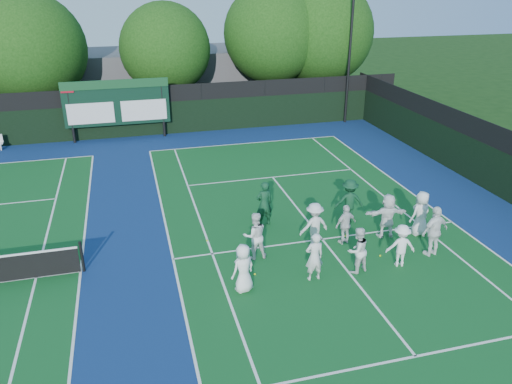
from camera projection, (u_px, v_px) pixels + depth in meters
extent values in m
plane|color=black|center=(333.00, 253.00, 17.54)|extent=(120.00, 120.00, 0.00)
cube|color=navy|center=(158.00, 261.00, 17.01)|extent=(34.00, 32.00, 0.01)
cube|color=#10501E|center=(322.00, 239.00, 18.42)|extent=(10.97, 23.77, 0.00)
cube|color=silver|center=(246.00, 143.00, 28.96)|extent=(10.97, 0.08, 0.00)
cube|color=silver|center=(173.00, 259.00, 17.13)|extent=(0.08, 23.77, 0.00)
cube|color=silver|center=(452.00, 222.00, 19.71)|extent=(0.08, 23.77, 0.00)
cube|color=silver|center=(212.00, 254.00, 17.45)|extent=(0.08, 23.77, 0.00)
cube|color=silver|center=(421.00, 226.00, 19.39)|extent=(0.08, 23.77, 0.00)
cube|color=silver|center=(416.00, 356.00, 12.75)|extent=(8.23, 0.08, 0.00)
cube|color=silver|center=(273.00, 177.00, 24.10)|extent=(8.23, 0.08, 0.00)
cube|color=silver|center=(322.00, 239.00, 18.42)|extent=(0.08, 12.80, 0.00)
cube|color=silver|center=(81.00, 271.00, 16.42)|extent=(0.08, 23.77, 0.00)
cube|color=silver|center=(36.00, 277.00, 16.09)|extent=(0.08, 23.77, 0.00)
cube|color=black|center=(136.00, 120.00, 29.91)|extent=(34.00, 0.08, 2.00)
cube|color=black|center=(134.00, 95.00, 29.32)|extent=(34.00, 0.05, 1.00)
cylinder|color=black|center=(71.00, 113.00, 28.41)|extent=(0.16, 0.16, 3.50)
cylinder|color=black|center=(163.00, 108.00, 29.64)|extent=(0.16, 0.16, 3.50)
cube|color=black|center=(117.00, 103.00, 28.85)|extent=(6.00, 0.15, 2.60)
cube|color=#124220|center=(115.00, 84.00, 28.32)|extent=(6.00, 0.05, 0.50)
cube|color=silver|center=(91.00, 113.00, 28.60)|extent=(2.60, 0.04, 1.20)
cube|color=silver|center=(144.00, 110.00, 29.31)|extent=(2.60, 0.04, 1.20)
cube|color=#A00D1E|center=(67.00, 88.00, 27.75)|extent=(0.70, 0.04, 0.50)
cube|color=#525256|center=(185.00, 76.00, 37.55)|extent=(18.00, 6.00, 4.00)
cylinder|color=black|center=(350.00, 45.00, 31.23)|extent=(0.16, 0.16, 10.00)
cylinder|color=black|center=(82.00, 257.00, 16.23)|extent=(0.10, 0.10, 1.10)
cube|color=silver|center=(1.00, 147.00, 27.86)|extent=(0.08, 0.32, 0.36)
cylinder|color=black|center=(41.00, 109.00, 31.58)|extent=(0.44, 0.44, 2.39)
sphere|color=#143A0D|center=(30.00, 49.00, 30.11)|extent=(6.68, 6.68, 6.68)
sphere|color=#143A0D|center=(43.00, 59.00, 30.78)|extent=(4.67, 4.67, 4.67)
cylinder|color=black|center=(169.00, 101.00, 33.47)|extent=(0.44, 0.44, 2.48)
sphere|color=#143A0D|center=(165.00, 48.00, 32.11)|extent=(5.82, 5.82, 5.82)
sphere|color=#143A0D|center=(175.00, 57.00, 32.75)|extent=(4.07, 4.07, 4.07)
cylinder|color=black|center=(272.00, 92.00, 35.08)|extent=(0.44, 0.44, 2.91)
sphere|color=#143A0D|center=(273.00, 34.00, 33.52)|extent=(6.60, 6.60, 6.60)
sphere|color=#143A0D|center=(280.00, 43.00, 34.19)|extent=(4.62, 4.62, 4.62)
cylinder|color=black|center=(319.00, 91.00, 35.95)|extent=(0.44, 0.44, 2.71)
sphere|color=#143A0D|center=(321.00, 32.00, 34.35)|extent=(7.12, 7.12, 7.12)
sphere|color=#143A0D|center=(327.00, 42.00, 35.04)|extent=(4.98, 4.98, 4.98)
sphere|color=#BED919|center=(255.00, 274.00, 16.23)|extent=(0.07, 0.07, 0.07)
sphere|color=#BED919|center=(346.00, 236.00, 18.62)|extent=(0.07, 0.07, 0.07)
sphere|color=#BED919|center=(380.00, 256.00, 17.30)|extent=(0.07, 0.07, 0.07)
sphere|color=#BED919|center=(207.00, 240.00, 18.29)|extent=(0.07, 0.07, 0.07)
sphere|color=#BED919|center=(364.00, 236.00, 18.62)|extent=(0.07, 0.07, 0.07)
imported|color=white|center=(243.00, 268.00, 15.13)|extent=(0.92, 0.78, 1.59)
imported|color=silver|center=(314.00, 257.00, 15.70)|extent=(0.62, 0.43, 1.65)
imported|color=white|center=(357.00, 250.00, 16.13)|extent=(0.91, 0.79, 1.60)
imported|color=white|center=(401.00, 246.00, 16.50)|extent=(1.06, 0.74, 1.50)
imported|color=white|center=(435.00, 231.00, 17.06)|extent=(1.15, 0.66, 1.85)
imported|color=white|center=(255.00, 236.00, 16.93)|extent=(0.83, 0.64, 1.69)
imported|color=silver|center=(314.00, 225.00, 17.64)|extent=(1.18, 0.80, 1.69)
imported|color=silver|center=(346.00, 224.00, 17.89)|extent=(0.96, 0.59, 1.52)
imported|color=white|center=(387.00, 216.00, 18.32)|extent=(1.63, 0.66, 1.71)
imported|color=silver|center=(421.00, 213.00, 18.48)|extent=(0.95, 0.73, 1.73)
imported|color=#103C23|center=(264.00, 204.00, 19.15)|extent=(0.72, 0.53, 1.82)
imported|color=#103A21|center=(349.00, 201.00, 19.44)|extent=(1.23, 0.83, 1.78)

